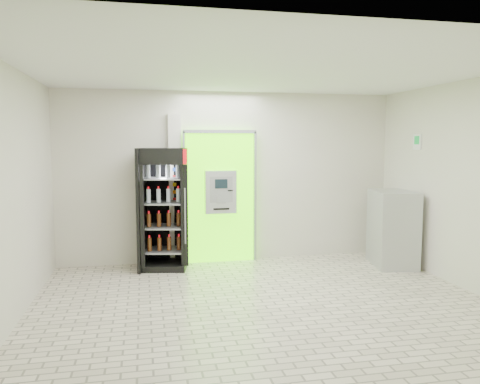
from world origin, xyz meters
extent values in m
plane|color=beige|center=(0.00, 0.00, 0.00)|extent=(6.00, 6.00, 0.00)
plane|color=silver|center=(0.00, 2.50, 1.50)|extent=(6.00, 0.00, 6.00)
plane|color=silver|center=(0.00, -2.50, 1.50)|extent=(6.00, 0.00, 6.00)
plane|color=silver|center=(-3.00, 0.00, 1.50)|extent=(0.00, 5.00, 5.00)
plane|color=silver|center=(3.00, 0.00, 1.50)|extent=(0.00, 5.00, 5.00)
plane|color=white|center=(0.00, 0.00, 3.00)|extent=(6.00, 6.00, 0.00)
cube|color=#55F901|center=(-0.20, 2.43, 1.15)|extent=(1.20, 0.12, 2.30)
cube|color=gray|center=(-0.20, 2.36, 2.30)|extent=(1.28, 0.04, 0.06)
cube|color=gray|center=(-0.83, 2.36, 1.15)|extent=(0.04, 0.04, 2.30)
cube|color=gray|center=(0.43, 2.36, 1.15)|extent=(0.04, 0.04, 2.30)
cube|color=black|center=(-0.10, 2.38, 0.50)|extent=(0.62, 0.01, 0.67)
cube|color=black|center=(-0.54, 2.38, 1.98)|extent=(0.22, 0.01, 0.18)
cube|color=#AEB1B6|center=(-0.20, 2.32, 1.25)|extent=(0.55, 0.12, 0.75)
cube|color=black|center=(-0.20, 2.25, 1.40)|extent=(0.22, 0.01, 0.16)
cube|color=gray|center=(-0.20, 2.25, 1.12)|extent=(0.16, 0.01, 0.12)
cube|color=black|center=(-0.04, 2.25, 1.28)|extent=(0.09, 0.01, 0.02)
cube|color=black|center=(-0.20, 2.25, 0.96)|extent=(0.28, 0.01, 0.03)
cube|color=silver|center=(-0.98, 2.45, 1.30)|extent=(0.22, 0.10, 2.60)
cube|color=#193FB2|center=(-0.98, 2.40, 1.65)|extent=(0.09, 0.01, 0.06)
cube|color=red|center=(-0.98, 2.40, 1.52)|extent=(0.09, 0.01, 0.06)
cube|color=yellow|center=(-0.98, 2.40, 1.39)|extent=(0.09, 0.01, 0.06)
cube|color=orange|center=(-0.98, 2.40, 1.26)|extent=(0.09, 0.01, 0.06)
cube|color=red|center=(-0.98, 2.40, 1.13)|extent=(0.09, 0.01, 0.06)
cube|color=black|center=(-1.20, 2.15, 1.01)|extent=(0.88, 0.82, 2.02)
cube|color=black|center=(-1.20, 2.46, 1.01)|extent=(0.75, 0.20, 2.02)
cube|color=red|center=(-1.20, 1.81, 1.89)|extent=(0.73, 0.15, 0.24)
cube|color=white|center=(-1.20, 1.80, 1.89)|extent=(0.42, 0.09, 0.07)
cube|color=black|center=(-1.20, 2.15, 0.05)|extent=(0.88, 0.82, 0.10)
cylinder|color=gray|center=(-0.87, 1.78, 0.93)|extent=(0.03, 0.03, 0.91)
cube|color=gray|center=(-1.20, 2.15, 0.30)|extent=(0.74, 0.70, 0.02)
cube|color=gray|center=(-1.20, 2.15, 0.71)|extent=(0.74, 0.70, 0.02)
cube|color=gray|center=(-1.20, 2.15, 1.11)|extent=(0.74, 0.70, 0.02)
cube|color=gray|center=(-1.20, 2.15, 1.52)|extent=(0.74, 0.70, 0.02)
cube|color=#AEB1B6|center=(2.67, 1.54, 0.64)|extent=(0.83, 1.08, 1.29)
cube|color=gray|center=(2.34, 1.54, 0.71)|extent=(0.20, 0.93, 0.01)
cube|color=white|center=(2.99, 1.40, 2.12)|extent=(0.02, 0.22, 0.26)
cube|color=#0D9235|center=(2.98, 1.40, 2.15)|extent=(0.00, 0.14, 0.14)
camera|label=1|loc=(-1.52, -5.70, 2.10)|focal=35.00mm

